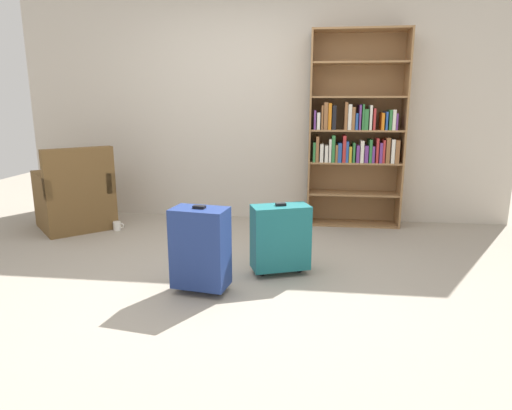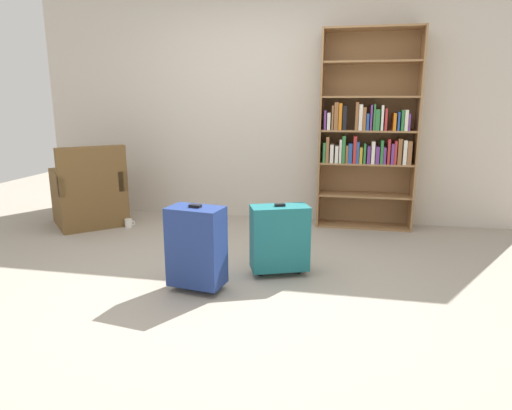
{
  "view_description": "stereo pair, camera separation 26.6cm",
  "coord_description": "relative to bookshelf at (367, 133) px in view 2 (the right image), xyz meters",
  "views": [
    {
      "loc": [
        0.58,
        -3.2,
        1.36
      ],
      "look_at": [
        0.15,
        0.25,
        0.55
      ],
      "focal_mm": 31.22,
      "sensor_mm": 36.0,
      "label": 1
    },
    {
      "loc": [
        0.84,
        -3.15,
        1.36
      ],
      "look_at": [
        0.15,
        0.25,
        0.55
      ],
      "focal_mm": 31.22,
      "sensor_mm": 36.0,
      "label": 2
    }
  ],
  "objects": [
    {
      "name": "ground_plane",
      "position": [
        -1.05,
        -1.8,
        -1.03
      ],
      "size": [
        9.81,
        9.81,
        0.0
      ],
      "primitive_type": "plane",
      "color": "#9E9384"
    },
    {
      "name": "back_wall",
      "position": [
        -1.05,
        0.21,
        0.27
      ],
      "size": [
        5.61,
        0.1,
        2.6
      ],
      "primitive_type": "cube",
      "color": "beige",
      "rests_on": "ground"
    },
    {
      "name": "bookshelf",
      "position": [
        0.0,
        0.0,
        0.0
      ],
      "size": [
        1.01,
        0.32,
        2.09
      ],
      "color": "olive",
      "rests_on": "ground"
    },
    {
      "name": "armchair",
      "position": [
        -3.0,
        -0.54,
        -0.71
      ],
      "size": [
        0.99,
        0.99,
        0.9
      ],
      "color": "brown",
      "rests_on": "ground"
    },
    {
      "name": "mug",
      "position": [
        -2.53,
        -0.58,
        -0.98
      ],
      "size": [
        0.12,
        0.08,
        0.1
      ],
      "color": "white",
      "rests_on": "ground"
    },
    {
      "name": "suitcase_teal",
      "position": [
        -0.69,
        -1.61,
        -0.72
      ],
      "size": [
        0.5,
        0.36,
        0.58
      ],
      "color": "#19666B",
      "rests_on": "ground"
    },
    {
      "name": "suitcase_navy_blue",
      "position": [
        -1.24,
        -2.03,
        -0.69
      ],
      "size": [
        0.42,
        0.3,
        0.65
      ],
      "color": "navy",
      "rests_on": "ground"
    }
  ]
}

